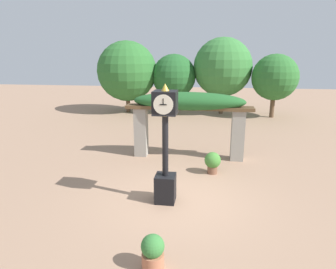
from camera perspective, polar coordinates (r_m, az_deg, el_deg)
The scene contains 6 objects.
ground_plane at distance 8.63m, azimuth 1.86°, elevation -12.17°, with size 60.00×60.00×0.00m, color #9E7A60.
pedestal_clock at distance 7.91m, azimuth -0.52°, elevation -2.20°, with size 0.60×0.65×3.24m.
pergola at distance 11.42m, azimuth 3.97°, elevation 4.98°, with size 4.83×1.08×2.58m.
potted_plant_near_left at distance 6.03m, azimuth -2.92°, elevation -21.44°, with size 0.45×0.45×0.71m.
potted_plant_near_right at distance 10.32m, azimuth 8.49°, elevation -5.12°, with size 0.55×0.55×0.75m.
tree_line at distance 20.51m, azimuth 3.21°, elevation 11.90°, with size 13.18×4.38×5.07m.
Camera 1 is at (0.83, -7.63, 3.94)m, focal length 32.00 mm.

